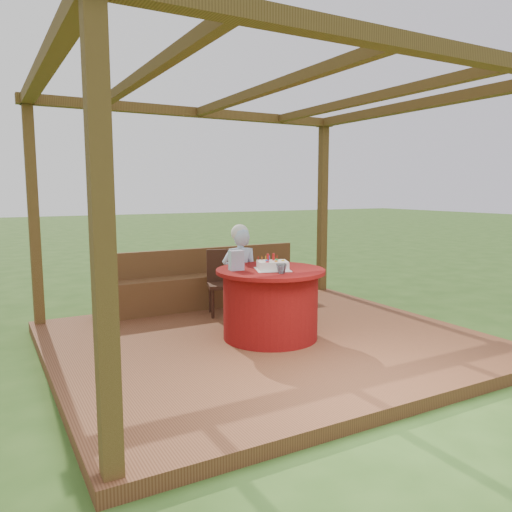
{
  "coord_description": "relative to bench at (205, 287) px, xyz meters",
  "views": [
    {
      "loc": [
        -2.71,
        -4.61,
        1.75
      ],
      "look_at": [
        0.0,
        0.25,
        1.0
      ],
      "focal_mm": 35.0,
      "sensor_mm": 36.0,
      "label": 1
    }
  ],
  "objects": [
    {
      "name": "ground",
      "position": [
        0.0,
        -1.72,
        -0.38
      ],
      "size": [
        60.0,
        60.0,
        0.0
      ],
      "primitive_type": "plane",
      "color": "#2D511B",
      "rests_on": "ground"
    },
    {
      "name": "birthday_cake",
      "position": [
        0.03,
        -1.79,
        0.55
      ],
      "size": [
        0.46,
        0.46,
        0.17
      ],
      "color": "white",
      "rests_on": "table"
    },
    {
      "name": "table",
      "position": [
        0.03,
        -1.74,
        0.12
      ],
      "size": [
        1.19,
        1.19,
        0.77
      ],
      "color": "maroon",
      "rests_on": "deck"
    },
    {
      "name": "chair",
      "position": [
        0.04,
        -0.5,
        0.19
      ],
      "size": [
        0.49,
        0.49,
        0.84
      ],
      "color": "#361B11",
      "rests_on": "deck"
    },
    {
      "name": "deck",
      "position": [
        0.0,
        -1.72,
        -0.32
      ],
      "size": [
        4.5,
        4.0,
        0.12
      ],
      "primitive_type": "cube",
      "color": "brown",
      "rests_on": "ground"
    },
    {
      "name": "gift_bag",
      "position": [
        -0.33,
        -1.62,
        0.61
      ],
      "size": [
        0.16,
        0.11,
        0.21
      ],
      "primitive_type": "cube",
      "rotation": [
        0.0,
        0.0,
        -0.09
      ],
      "color": "#D288C1",
      "rests_on": "table"
    },
    {
      "name": "drinking_glass",
      "position": [
        -0.02,
        -2.03,
        0.55
      ],
      "size": [
        0.14,
        0.14,
        0.1
      ],
      "primitive_type": "imported",
      "rotation": [
        0.0,
        0.0,
        0.36
      ],
      "color": "silver",
      "rests_on": "table"
    },
    {
      "name": "elderly_woman",
      "position": [
        -0.01,
        -1.1,
        0.35
      ],
      "size": [
        0.49,
        0.4,
        1.22
      ],
      "color": "#9CC1E7",
      "rests_on": "deck"
    },
    {
      "name": "pergola",
      "position": [
        0.0,
        -1.72,
        2.02
      ],
      "size": [
        4.5,
        4.0,
        2.72
      ],
      "color": "brown",
      "rests_on": "deck"
    },
    {
      "name": "bench",
      "position": [
        0.0,
        0.0,
        0.0
      ],
      "size": [
        3.0,
        0.42,
        0.8
      ],
      "color": "brown",
      "rests_on": "deck"
    }
  ]
}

